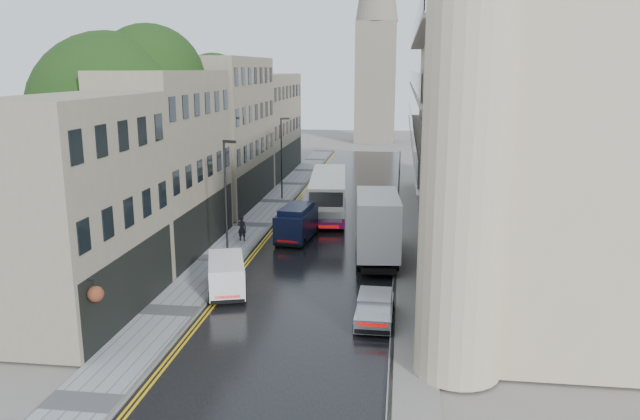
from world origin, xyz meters
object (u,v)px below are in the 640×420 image
(tree_far, at_px, (190,132))
(lamp_post_near, at_px, (226,203))
(navy_van, at_px, (277,227))
(cream_bus, at_px, (311,203))
(silver_hatchback, at_px, (356,318))
(white_van, at_px, (210,286))
(pedestrian, at_px, (242,228))
(lamp_post_far, at_px, (282,159))
(tree_near, at_px, (113,141))
(white_lorry, at_px, (359,235))

(tree_far, bearing_deg, lamp_post_near, -64.28)
(tree_far, height_order, navy_van, tree_far)
(cream_bus, distance_m, lamp_post_near, 10.88)
(silver_hatchback, xyz_separation_m, white_van, (-7.27, 2.50, 0.23))
(silver_hatchback, relative_size, navy_van, 0.76)
(white_van, bearing_deg, pedestrian, 79.47)
(pedestrian, xyz_separation_m, lamp_post_far, (0.05, 13.68, 2.66))
(tree_near, height_order, silver_hatchback, tree_near)
(silver_hatchback, bearing_deg, tree_near, 147.16)
(white_van, xyz_separation_m, lamp_post_near, (-0.91, 6.26, 2.76))
(tree_near, height_order, lamp_post_near, tree_near)
(silver_hatchback, height_order, lamp_post_far, lamp_post_far)
(pedestrian, distance_m, lamp_post_far, 13.93)
(tree_far, height_order, white_van, tree_far)
(pedestrian, bearing_deg, navy_van, 174.72)
(pedestrian, bearing_deg, lamp_post_far, -83.68)
(navy_van, relative_size, lamp_post_far, 0.69)
(white_van, distance_m, pedestrian, 11.05)
(cream_bus, relative_size, white_lorry, 1.44)
(tree_near, bearing_deg, navy_van, 15.97)
(silver_hatchback, bearing_deg, lamp_post_far, 108.07)
(navy_van, distance_m, pedestrian, 2.54)
(cream_bus, height_order, pedestrian, cream_bus)
(tree_far, relative_size, silver_hatchback, 3.42)
(tree_near, height_order, lamp_post_far, tree_near)
(white_van, bearing_deg, lamp_post_far, 75.73)
(silver_hatchback, distance_m, pedestrian, 15.95)
(navy_van, bearing_deg, silver_hatchback, -58.85)
(white_van, xyz_separation_m, navy_van, (1.21, 10.46, 0.31))
(pedestrian, bearing_deg, lamp_post_near, 100.76)
(white_lorry, distance_m, silver_hatchback, 8.69)
(tree_far, xyz_separation_m, white_lorry, (14.66, -14.71, -4.13))
(silver_hatchback, height_order, lamp_post_near, lamp_post_near)
(navy_van, bearing_deg, white_van, -90.51)
(lamp_post_near, bearing_deg, tree_far, 131.72)
(tree_far, xyz_separation_m, silver_hatchback, (15.17, -23.27, -5.53))
(tree_far, bearing_deg, white_lorry, -45.08)
(tree_near, distance_m, pedestrian, 9.72)
(lamp_post_far, bearing_deg, tree_near, -130.39)
(navy_van, bearing_deg, lamp_post_far, 105.74)
(navy_van, relative_size, pedestrian, 2.90)
(tree_far, xyz_separation_m, navy_van, (9.11, -10.31, -4.99))
(silver_hatchback, bearing_deg, lamp_post_near, 133.78)
(silver_hatchback, bearing_deg, tree_far, 123.84)
(tree_far, height_order, lamp_post_far, tree_far)
(tree_near, xyz_separation_m, lamp_post_near, (7.29, -1.51, -3.25))
(white_van, distance_m, navy_van, 10.53)
(tree_near, distance_m, white_van, 12.79)
(cream_bus, relative_size, lamp_post_near, 1.60)
(silver_hatchback, relative_size, lamp_post_far, 0.52)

